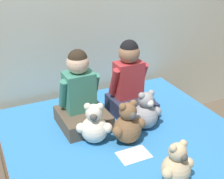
% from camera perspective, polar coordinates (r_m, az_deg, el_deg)
% --- Properties ---
extents(wall_behind_bed, '(8.00, 0.06, 2.50)m').
position_cam_1_polar(wall_behind_bed, '(2.77, -6.15, 14.27)').
color(wall_behind_bed, beige).
rests_on(wall_behind_bed, ground_plane).
extents(bed, '(1.67, 1.90, 0.51)m').
position_cam_1_polar(bed, '(2.34, 4.04, -15.64)').
color(bed, '#473828').
rests_on(bed, ground_plane).
extents(child_on_left, '(0.36, 0.39, 0.59)m').
position_cam_1_polar(child_on_left, '(2.33, -5.75, -1.42)').
color(child_on_left, brown).
rests_on(child_on_left, bed).
extents(child_on_right, '(0.31, 0.37, 0.61)m').
position_cam_1_polar(child_on_right, '(2.48, 3.28, 0.73)').
color(child_on_right, '#282D47').
rests_on(child_on_right, bed).
extents(teddy_bear_held_by_left_child, '(0.24, 0.19, 0.30)m').
position_cam_1_polar(teddy_bear_held_by_left_child, '(2.17, -3.26, -6.63)').
color(teddy_bear_held_by_left_child, silver).
rests_on(teddy_bear_held_by_left_child, bed).
extents(teddy_bear_held_by_right_child, '(0.25, 0.19, 0.30)m').
position_cam_1_polar(teddy_bear_held_by_right_child, '(2.34, 6.18, -4.20)').
color(teddy_bear_held_by_right_child, '#939399').
rests_on(teddy_bear_held_by_right_child, bed).
extents(teddy_bear_between_children, '(0.26, 0.20, 0.31)m').
position_cam_1_polar(teddy_bear_between_children, '(2.16, 2.90, -6.54)').
color(teddy_bear_between_children, brown).
rests_on(teddy_bear_between_children, bed).
extents(teddy_bear_at_foot_of_bed, '(0.23, 0.17, 0.28)m').
position_cam_1_polar(teddy_bear_at_foot_of_bed, '(1.88, 11.69, -13.49)').
color(teddy_bear_at_foot_of_bed, '#D1B78E').
rests_on(teddy_bear_at_foot_of_bed, bed).
extents(sign_card, '(0.21, 0.15, 0.00)m').
position_cam_1_polar(sign_card, '(2.11, 4.01, -11.83)').
color(sign_card, white).
rests_on(sign_card, bed).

